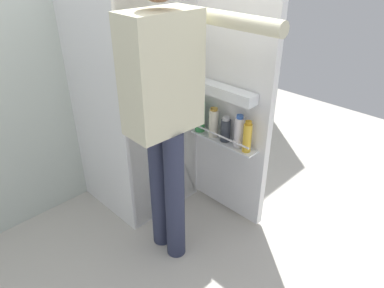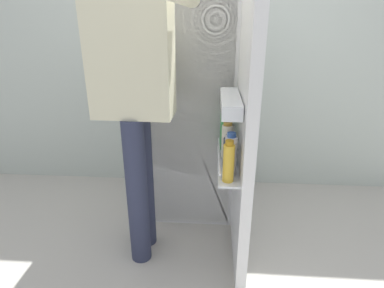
# 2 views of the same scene
# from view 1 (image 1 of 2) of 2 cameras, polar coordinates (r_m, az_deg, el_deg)

# --- Properties ---
(ground_plane) EXTENTS (5.72, 5.72, 0.00)m
(ground_plane) POSITION_cam_1_polar(r_m,az_deg,el_deg) (2.64, -0.19, -13.00)
(ground_plane) COLOR #B7B2A8
(kitchen_wall) EXTENTS (4.40, 0.10, 2.61)m
(kitchen_wall) POSITION_cam_1_polar(r_m,az_deg,el_deg) (2.75, -15.20, 18.51)
(kitchen_wall) COLOR beige
(kitchen_wall) RESTS_ON ground_plane
(refrigerator) EXTENTS (0.69, 1.25, 1.63)m
(refrigerator) POSITION_cam_1_polar(r_m,az_deg,el_deg) (2.55, -8.16, 6.87)
(refrigerator) COLOR white
(refrigerator) RESTS_ON ground_plane
(person) EXTENTS (0.55, 0.76, 1.78)m
(person) POSITION_cam_1_polar(r_m,az_deg,el_deg) (1.90, -4.46, 7.60)
(person) COLOR #2D334C
(person) RESTS_ON ground_plane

